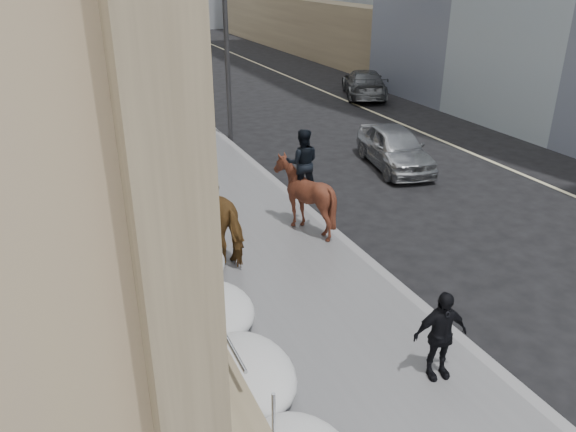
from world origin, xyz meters
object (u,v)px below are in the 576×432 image
object	(u,v)px
mounted_horse_right	(304,190)
car_grey	(364,83)
pedestrian	(440,335)
car_silver	(395,147)
mounted_horse_left	(219,209)

from	to	relation	value
mounted_horse_right	car_grey	distance (m)	16.74
pedestrian	car_grey	distance (m)	22.09
car_silver	car_grey	size ratio (longest dim) A/B	0.85
mounted_horse_right	car_grey	xyz separation A→B (m)	(9.84, 13.53, -0.48)
mounted_horse_right	pedestrian	distance (m)	6.07
mounted_horse_left	pedestrian	bearing A→B (deg)	91.18
car_grey	pedestrian	bearing A→B (deg)	85.73
mounted_horse_right	pedestrian	bearing A→B (deg)	108.18
mounted_horse_left	car_grey	distance (m)	18.42
pedestrian	car_silver	xyz separation A→B (m)	(5.43, 9.46, -0.21)
pedestrian	mounted_horse_right	bearing A→B (deg)	95.91
pedestrian	car_silver	world-z (taller)	pedestrian
pedestrian	car_grey	world-z (taller)	pedestrian
pedestrian	car_silver	bearing A→B (deg)	69.76
pedestrian	car_silver	size ratio (longest dim) A/B	0.39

